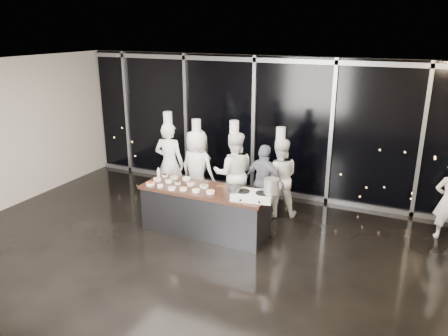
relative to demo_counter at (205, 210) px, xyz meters
The scene contains 14 objects.
ground 1.01m from the demo_counter, 90.00° to the right, with size 9.00×9.00×0.00m, color black.
room_shell 2.01m from the demo_counter, 78.94° to the right, with size 9.02×7.02×3.21m.
window_wall 2.78m from the demo_counter, 90.00° to the left, with size 8.90×0.11×3.20m.
demo_counter is the anchor object (origin of this frame).
stove 1.13m from the demo_counter, ahead, with size 0.78×0.55×0.14m.
frying_pan 0.92m from the demo_counter, 14.93° to the right, with size 0.49×0.31×0.04m.
stock_pot 1.51m from the demo_counter, ahead, with size 0.27×0.27×0.27m, color #AFAFB1.
prep_bowls 0.72m from the demo_counter, behind, with size 1.41×0.74×0.05m.
squeeze_bottle 1.28m from the demo_counter, behind, with size 0.06×0.06×0.22m.
chef_far_left 1.80m from the demo_counter, 144.22° to the left, with size 0.71×0.50×2.08m.
chef_left 1.38m from the demo_counter, 124.65° to the left, with size 0.93×0.69×1.96m.
chef_center 1.17m from the demo_counter, 83.34° to the left, with size 1.06×0.97×2.01m.
guest 1.38m from the demo_counter, 53.43° to the left, with size 0.98×0.58×1.57m.
chef_right 1.75m from the demo_counter, 53.61° to the left, with size 0.98×0.87×1.89m.
Camera 1 is at (3.55, -5.93, 3.83)m, focal length 35.00 mm.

